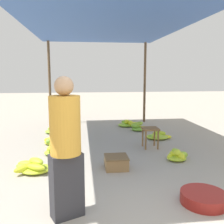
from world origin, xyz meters
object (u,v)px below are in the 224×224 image
(stool, at_px, (150,132))
(banana_pile_left_1, at_px, (53,141))
(banana_pile_right_0, at_px, (158,136))
(vendor_foreground, at_px, (66,146))
(banana_pile_left_2, at_px, (56,150))
(banana_pile_right_3, at_px, (138,127))
(banana_pile_right_1, at_px, (127,124))
(basin_black, at_px, (204,198))
(banana_pile_left_0, at_px, (33,167))
(banana_pile_left_3, at_px, (56,130))
(banana_pile_right_2, at_px, (178,156))
(crate_near, at_px, (116,162))

(stool, relative_size, banana_pile_left_1, 0.93)
(banana_pile_right_0, bearing_deg, banana_pile_left_1, -175.79)
(stool, bearing_deg, banana_pile_right_0, 61.24)
(vendor_foreground, relative_size, banana_pile_left_2, 3.16)
(banana_pile_right_3, bearing_deg, banana_pile_right_1, 109.23)
(basin_black, xyz_separation_m, banana_pile_right_0, (0.39, 3.16, -0.01))
(banana_pile_left_0, height_order, banana_pile_left_1, banana_pile_left_0)
(banana_pile_left_2, distance_m, banana_pile_right_3, 2.88)
(vendor_foreground, relative_size, banana_pile_left_0, 2.54)
(vendor_foreground, xyz_separation_m, banana_pile_right_0, (2.07, 3.24, -0.77))
(banana_pile_left_1, distance_m, banana_pile_right_0, 2.58)
(banana_pile_right_0, distance_m, banana_pile_right_1, 1.63)
(banana_pile_right_0, bearing_deg, vendor_foreground, -122.63)
(banana_pile_left_3, relative_size, banana_pile_right_2, 1.27)
(stool, bearing_deg, banana_pile_left_2, -172.81)
(stool, bearing_deg, vendor_foreground, -123.71)
(stool, relative_size, banana_pile_left_2, 0.89)
(basin_black, relative_size, banana_pile_left_0, 0.92)
(banana_pile_left_1, height_order, banana_pile_right_3, banana_pile_right_3)
(stool, distance_m, crate_near, 1.47)
(banana_pile_right_1, xyz_separation_m, crate_near, (-0.82, -3.41, 0.02))
(basin_black, xyz_separation_m, banana_pile_left_2, (-2.03, 2.17, 0.03))
(banana_pile_left_1, relative_size, banana_pile_left_3, 0.79)
(stool, distance_m, banana_pile_left_0, 2.58)
(stool, height_order, banana_pile_right_1, stool)
(banana_pile_left_0, distance_m, banana_pile_left_1, 1.68)
(banana_pile_left_2, relative_size, banana_pile_right_2, 1.04)
(banana_pile_right_1, bearing_deg, banana_pile_left_1, -139.88)
(banana_pile_right_1, bearing_deg, stool, -87.67)
(basin_black, distance_m, banana_pile_right_0, 3.18)
(banana_pile_left_3, bearing_deg, banana_pile_right_0, -19.34)
(banana_pile_left_0, xyz_separation_m, banana_pile_left_3, (0.11, 2.78, -0.01))
(vendor_foreground, height_order, crate_near, vendor_foreground)
(vendor_foreground, xyz_separation_m, banana_pile_left_3, (-0.53, 4.15, -0.75))
(banana_pile_right_2, bearing_deg, banana_pile_right_1, 97.09)
(banana_pile_right_0, bearing_deg, crate_near, -125.28)
(banana_pile_left_2, xyz_separation_m, crate_near, (1.10, -0.87, 0.00))
(banana_pile_left_1, relative_size, banana_pile_left_2, 0.96)
(vendor_foreground, relative_size, banana_pile_left_1, 3.29)
(banana_pile_left_0, distance_m, banana_pile_left_2, 0.93)
(basin_black, height_order, crate_near, crate_near)
(banana_pile_right_3, xyz_separation_m, crate_near, (-1.03, -2.80, 0.00))
(basin_black, relative_size, crate_near, 1.46)
(banana_pile_right_3, bearing_deg, banana_pile_left_1, -153.61)
(stool, height_order, banana_pile_left_2, stool)
(banana_pile_left_3, bearing_deg, banana_pile_right_2, -45.07)
(stool, xyz_separation_m, banana_pile_right_0, (0.40, 0.74, -0.30))
(banana_pile_left_3, distance_m, crate_near, 3.06)
(stool, distance_m, banana_pile_right_0, 0.89)
(stool, height_order, banana_pile_left_1, stool)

